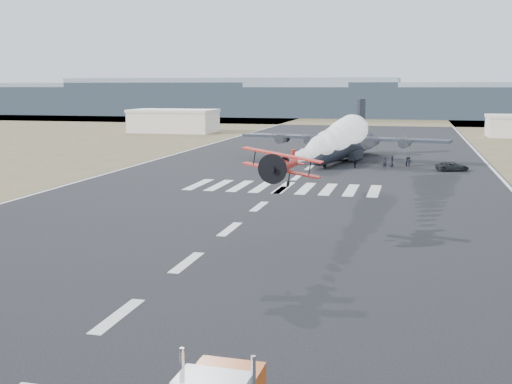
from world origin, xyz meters
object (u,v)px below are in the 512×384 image
at_px(crew_g, 385,163).
at_px(crew_h, 407,161).
at_px(transport_aircraft, 345,145).
at_px(crew_b, 298,158).
at_px(crew_d, 355,163).
at_px(crew_f, 321,157).
at_px(support_vehicle, 452,166).
at_px(aerobatic_biplane, 282,165).
at_px(crew_e, 392,161).
at_px(hangar_left, 174,121).
at_px(crew_c, 409,161).
at_px(crew_a, 278,158).

xyz_separation_m(crew_g, crew_h, (3.60, 3.99, -0.10)).
height_order(transport_aircraft, crew_h, transport_aircraft).
relative_size(crew_b, crew_d, 1.06).
bearing_deg(crew_g, crew_b, 175.42).
bearing_deg(crew_g, crew_f, 164.30).
bearing_deg(crew_b, support_vehicle, 28.99).
distance_m(aerobatic_biplane, crew_e, 60.61).
bearing_deg(crew_d, hangar_left, -0.79).
bearing_deg(crew_g, crew_c, 55.84).
xyz_separation_m(aerobatic_biplane, crew_g, (5.75, 57.30, -6.34)).
bearing_deg(aerobatic_biplane, crew_b, 101.56).
relative_size(crew_a, crew_b, 0.91).
bearing_deg(aerobatic_biplane, support_vehicle, 76.55).
distance_m(crew_a, crew_e, 19.77).
bearing_deg(crew_e, crew_a, 79.91).
relative_size(crew_b, crew_h, 1.08).
height_order(support_vehicle, crew_h, crew_h).
height_order(crew_c, crew_d, crew_c).
bearing_deg(aerobatic_biplane, crew_c, 83.84).
bearing_deg(crew_f, aerobatic_biplane, 153.91).
xyz_separation_m(transport_aircraft, crew_c, (11.52, -6.25, -1.99)).
relative_size(crew_a, crew_g, 0.88).
height_order(support_vehicle, crew_g, crew_g).
relative_size(crew_b, crew_e, 0.93).
distance_m(transport_aircraft, support_vehicle, 21.37).
bearing_deg(transport_aircraft, crew_b, -134.65).
bearing_deg(aerobatic_biplane, crew_h, 84.10).
bearing_deg(crew_g, transport_aircraft, 140.12).
height_order(crew_b, crew_g, crew_g).
relative_size(crew_b, crew_f, 0.95).
xyz_separation_m(crew_b, crew_d, (10.50, -5.11, -0.05)).
bearing_deg(hangar_left, crew_g, -47.81).
bearing_deg(crew_d, transport_aircraft, -25.15).
xyz_separation_m(crew_e, crew_f, (-12.56, 3.53, -0.01)).
xyz_separation_m(crew_e, crew_g, (-1.02, -2.60, -0.03)).
bearing_deg(crew_b, crew_d, 14.87).
bearing_deg(support_vehicle, crew_e, 51.77).
xyz_separation_m(crew_d, crew_g, (4.83, 0.46, 0.09)).
relative_size(crew_a, crew_d, 0.97).
relative_size(support_vehicle, crew_g, 2.92).
distance_m(transport_aircraft, crew_f, 5.73).
xyz_separation_m(aerobatic_biplane, crew_c, (9.58, 60.94, -6.39)).
bearing_deg(crew_h, hangar_left, 62.98).
xyz_separation_m(crew_a, crew_g, (18.73, -3.54, 0.11)).
distance_m(aerobatic_biplane, crew_g, 57.93).
distance_m(transport_aircraft, crew_a, 12.91).
distance_m(support_vehicle, crew_e, 10.26).
distance_m(aerobatic_biplane, crew_h, 62.33).
height_order(transport_aircraft, crew_g, transport_aircraft).
xyz_separation_m(crew_c, crew_e, (-2.81, -1.04, 0.08)).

